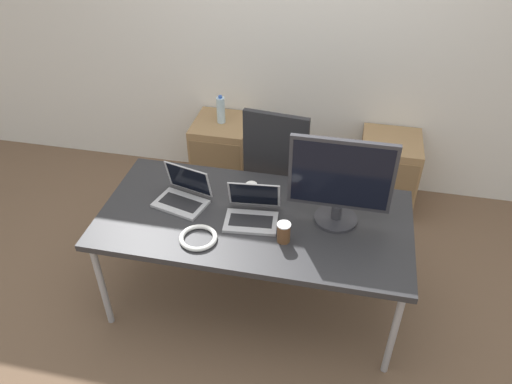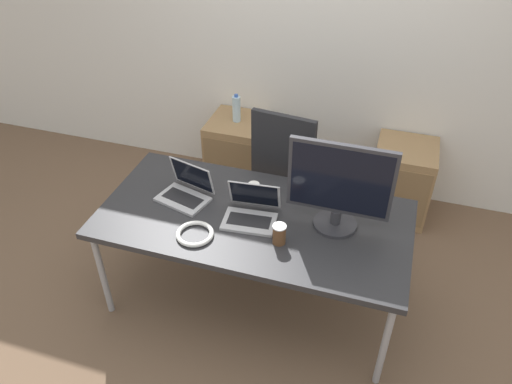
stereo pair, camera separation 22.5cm
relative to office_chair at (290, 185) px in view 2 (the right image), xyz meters
name	(u,v)px [view 2 (the right image)]	position (x,y,z in m)	size (l,w,h in m)	color
ground_plane	(254,296)	(-0.04, -0.76, -0.41)	(14.00, 14.00, 0.00)	brown
wall_back	(314,33)	(-0.04, 0.73, 0.89)	(10.00, 0.05, 2.60)	silver
desk	(254,222)	(-0.04, -0.76, 0.25)	(1.84, 0.90, 0.70)	#28282B
office_chair	(290,185)	(0.00, 0.00, 0.00)	(0.56, 0.58, 1.09)	#232326
cabinet_left	(238,152)	(-0.58, 0.46, -0.11)	(0.45, 0.47, 0.61)	#99754C
cabinet_right	(401,181)	(0.79, 0.46, -0.11)	(0.45, 0.47, 0.61)	#99754C
water_bottle	(236,109)	(-0.58, 0.47, 0.31)	(0.07, 0.07, 0.23)	silver
laptop_left	(186,191)	(-0.50, -0.70, 0.34)	(0.35, 0.31, 0.22)	#ADADB2
laptop_right	(251,212)	(-0.05, -0.78, 0.34)	(0.32, 0.29, 0.21)	#ADADB2
monitor	(340,187)	(0.43, -0.69, 0.57)	(0.58, 0.25, 0.55)	#2D2D33
coffee_cup_white	(254,190)	(-0.10, -0.57, 0.34)	(0.07, 0.07, 0.10)	white
coffee_cup_brown	(279,234)	(0.16, -0.93, 0.35)	(0.08, 0.08, 0.12)	brown
cable_coil	(195,234)	(-0.31, -1.02, 0.30)	(0.22, 0.22, 0.03)	white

